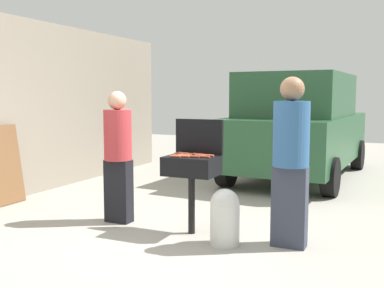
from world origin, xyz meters
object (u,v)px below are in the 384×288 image
at_px(parked_minivan, 299,126).
at_px(hot_dog_8, 204,157).
at_px(hot_dog_0, 183,155).
at_px(hot_dog_9, 180,154).
at_px(hot_dog_6, 186,155).
at_px(hot_dog_7, 198,154).
at_px(hot_dog_12, 209,155).
at_px(hot_dog_1, 175,156).
at_px(person_left, 118,152).
at_px(hot_dog_3, 178,156).
at_px(hot_dog_11, 194,156).
at_px(hot_dog_4, 184,153).
at_px(person_right, 291,156).
at_px(hot_dog_10, 192,154).
at_px(hot_dog_5, 200,155).
at_px(hot_dog_2, 184,156).
at_px(bbq_grill, 192,168).
at_px(propane_tank, 225,216).

bearing_deg(parked_minivan, hot_dog_8, 90.32).
distance_m(hot_dog_0, hot_dog_9, 0.16).
distance_m(hot_dog_6, hot_dog_7, 0.16).
relative_size(hot_dog_7, hot_dog_12, 1.00).
bearing_deg(hot_dog_7, parked_minivan, 85.08).
relative_size(hot_dog_0, hot_dog_12, 1.00).
height_order(hot_dog_1, person_left, person_left).
xyz_separation_m(hot_dog_3, hot_dog_6, (0.06, 0.09, 0.00)).
distance_m(hot_dog_12, parked_minivan, 4.18).
xyz_separation_m(hot_dog_8, hot_dog_9, (-0.37, 0.11, 0.00)).
distance_m(hot_dog_0, hot_dog_8, 0.26).
relative_size(hot_dog_6, hot_dog_11, 1.00).
height_order(hot_dog_8, hot_dog_12, same).
xyz_separation_m(hot_dog_3, hot_dog_4, (-0.04, 0.22, 0.00)).
relative_size(hot_dog_6, person_right, 0.07).
distance_m(hot_dog_1, hot_dog_10, 0.26).
bearing_deg(hot_dog_3, hot_dog_12, 25.84).
relative_size(hot_dog_5, hot_dog_10, 1.00).
xyz_separation_m(hot_dog_4, hot_dog_8, (0.35, -0.18, 0.00)).
distance_m(hot_dog_2, hot_dog_7, 0.25).
distance_m(bbq_grill, parked_minivan, 4.26).
xyz_separation_m(bbq_grill, hot_dog_1, (-0.14, -0.15, 0.16)).
height_order(hot_dog_2, hot_dog_6, same).
xyz_separation_m(hot_dog_1, hot_dog_9, (-0.04, 0.21, 0.00)).
relative_size(bbq_grill, propane_tank, 1.48).
bearing_deg(hot_dog_10, hot_dog_9, -168.37).
bearing_deg(hot_dog_8, hot_dog_9, 162.74).
height_order(hot_dog_10, parked_minivan, parked_minivan).
relative_size(hot_dog_8, hot_dog_10, 1.00).
distance_m(hot_dog_8, hot_dog_12, 0.11).
relative_size(hot_dog_6, propane_tank, 0.21).
bearing_deg(hot_dog_11, hot_dog_0, 166.00).
distance_m(hot_dog_2, hot_dog_10, 0.21).
height_order(hot_dog_2, hot_dog_10, same).
bearing_deg(hot_dog_0, hot_dog_9, 131.86).
height_order(hot_dog_9, person_left, person_left).
distance_m(hot_dog_1, person_left, 0.94).
relative_size(hot_dog_1, hot_dog_6, 1.00).
distance_m(hot_dog_4, hot_dog_6, 0.17).
bearing_deg(hot_dog_7, propane_tank, -36.89).
height_order(hot_dog_3, hot_dog_12, same).
distance_m(bbq_grill, hot_dog_11, 0.19).
distance_m(hot_dog_3, person_left, 0.94).
bearing_deg(person_left, hot_dog_11, -2.93).
height_order(bbq_grill, propane_tank, bbq_grill).
xyz_separation_m(hot_dog_1, hot_dog_11, (0.21, 0.06, 0.00)).
relative_size(hot_dog_11, parked_minivan, 0.03).
bearing_deg(hot_dog_5, person_left, 178.27).
bearing_deg(hot_dog_11, hot_dog_3, -179.76).
height_order(hot_dog_3, hot_dog_8, same).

